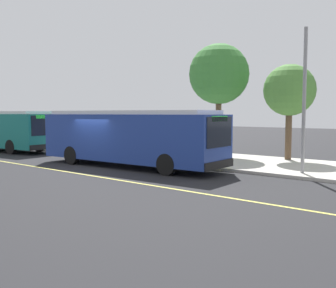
% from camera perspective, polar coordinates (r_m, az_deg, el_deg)
% --- Properties ---
extents(ground_plane, '(120.00, 120.00, 0.00)m').
position_cam_1_polar(ground_plane, '(21.11, -10.23, -3.22)').
color(ground_plane, '#232326').
extents(sidewalk_curb, '(44.00, 6.40, 0.15)m').
position_cam_1_polar(sidewalk_curb, '(25.32, 0.28, -1.70)').
color(sidewalk_curb, '#B7B2A8').
rests_on(sidewalk_curb, ground_plane).
extents(lane_stripe_center, '(36.00, 0.14, 0.01)m').
position_cam_1_polar(lane_stripe_center, '(19.79, -15.15, -3.81)').
color(lane_stripe_center, '#E0D64C').
rests_on(lane_stripe_center, ground_plane).
extents(transit_bus_main, '(10.93, 3.20, 2.95)m').
position_cam_1_polar(transit_bus_main, '(20.58, -5.64, 1.15)').
color(transit_bus_main, navy).
rests_on(transit_bus_main, ground_plane).
extents(bus_shelter, '(2.90, 1.60, 2.48)m').
position_cam_1_polar(bus_shelter, '(25.94, -2.13, 2.53)').
color(bus_shelter, '#333338').
rests_on(bus_shelter, sidewalk_curb).
extents(waiting_bench, '(1.60, 0.48, 0.95)m').
position_cam_1_polar(waiting_bench, '(25.84, -1.50, -0.33)').
color(waiting_bench, brown).
rests_on(waiting_bench, sidewalk_curb).
extents(route_sign_post, '(0.44, 0.08, 2.80)m').
position_cam_1_polar(route_sign_post, '(22.84, -2.06, 2.36)').
color(route_sign_post, '#333338').
rests_on(route_sign_post, sidewalk_curb).
extents(pedestrian_commuter, '(0.24, 0.40, 1.69)m').
position_cam_1_polar(pedestrian_commuter, '(26.09, -9.03, 0.72)').
color(pedestrian_commuter, '#282D47').
rests_on(pedestrian_commuter, sidewalk_curb).
extents(street_tree_near_shelter, '(2.93, 2.93, 5.44)m').
position_cam_1_polar(street_tree_near_shelter, '(23.48, 17.27, 7.42)').
color(street_tree_near_shelter, brown).
rests_on(street_tree_near_shelter, sidewalk_curb).
extents(street_tree_upstreet, '(3.77, 3.77, 7.00)m').
position_cam_1_polar(street_tree_upstreet, '(25.11, 7.42, 10.00)').
color(street_tree_upstreet, brown).
rests_on(street_tree_upstreet, sidewalk_curb).
extents(utility_pole, '(0.16, 0.16, 6.40)m').
position_cam_1_polar(utility_pole, '(18.34, 19.21, 5.94)').
color(utility_pole, gray).
rests_on(utility_pole, sidewalk_curb).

